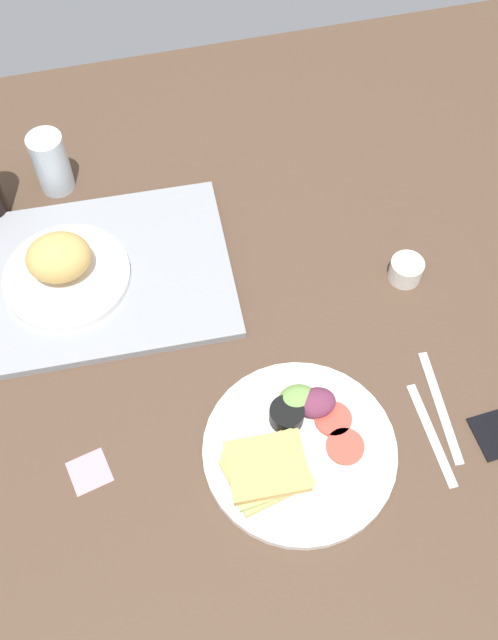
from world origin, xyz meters
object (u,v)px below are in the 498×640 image
object	(u,v)px
bread_plate_near	(63,266)
knife	(440,406)
plate_with_salad	(295,447)
espresso_cup	(406,270)
sticky_note	(89,472)
fork	(432,434)
serving_tray	(97,276)
drinking_glass	(51,163)

from	to	relation	value
bread_plate_near	knife	bearing A→B (deg)	-34.82
plate_with_salad	espresso_cup	bearing A→B (deg)	44.15
espresso_cup	sticky_note	bearing A→B (deg)	-158.81
espresso_cup	knife	size ratio (longest dim) A/B	0.29
bread_plate_near	fork	size ratio (longest dim) A/B	1.24
fork	espresso_cup	bearing A→B (deg)	-13.08
serving_tray	drinking_glass	distance (cm)	23.74
knife	sticky_note	xyz separation A→B (cm)	(-53.56, 2.37, -0.19)
bread_plate_near	plate_with_salad	size ratio (longest dim) A/B	0.74
fork	knife	distance (cm)	5.00
espresso_cup	fork	xyz separation A→B (cm)	(-5.99, -28.28, -1.75)
espresso_cup	fork	distance (cm)	28.96
serving_tray	plate_with_salad	bearing A→B (deg)	-57.50
serving_tray	espresso_cup	world-z (taller)	espresso_cup
serving_tray	drinking_glass	bearing A→B (deg)	101.04
espresso_cup	drinking_glass	bearing A→B (deg)	147.80
drinking_glass	espresso_cup	world-z (taller)	drinking_glass
plate_with_salad	knife	xyz separation A→B (cm)	(23.66, 1.59, -1.45)
bread_plate_near	fork	bearing A→B (deg)	-39.27
knife	espresso_cup	bearing A→B (deg)	-2.93
plate_with_salad	fork	bearing A→B (deg)	-6.66
knife	serving_tray	bearing A→B (deg)	56.86
espresso_cup	sticky_note	size ratio (longest dim) A/B	1.00
serving_tray	sticky_note	distance (cm)	34.44
knife	sticky_note	size ratio (longest dim) A/B	3.39
espresso_cup	serving_tray	bearing A→B (deg)	166.67
plate_with_salad	fork	world-z (taller)	plate_with_salad
bread_plate_near	knife	size ratio (longest dim) A/B	1.11
drinking_glass	espresso_cup	xyz separation A→B (cm)	(55.24, -34.79, -3.94)
bread_plate_near	sticky_note	size ratio (longest dim) A/B	3.77
bread_plate_near	fork	xyz separation A→B (cm)	(49.84, -40.75, -4.36)
plate_with_salad	bread_plate_near	bearing A→B (deg)	127.28
plate_with_salad	espresso_cup	world-z (taller)	plate_with_salad
espresso_cup	fork	size ratio (longest dim) A/B	0.33
fork	knife	xyz separation A→B (cm)	(3.00, 4.00, 0.00)
serving_tray	drinking_glass	size ratio (longest dim) A/B	3.79
serving_tray	fork	distance (cm)	60.29
serving_tray	knife	world-z (taller)	serving_tray
espresso_cup	knife	bearing A→B (deg)	-97.01
drinking_glass	fork	world-z (taller)	drinking_glass
plate_with_salad	drinking_glass	size ratio (longest dim) A/B	2.41
bread_plate_near	plate_with_salad	bearing A→B (deg)	-52.72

